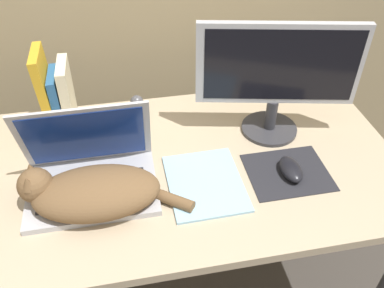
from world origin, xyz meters
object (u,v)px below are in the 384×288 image
(webcam, at_px, (137,103))
(book_row, at_px, (56,93))
(computer_mouse, at_px, (291,169))
(laptop, at_px, (91,173))
(external_monitor, at_px, (277,75))
(cat, at_px, (91,192))
(notepad, at_px, (205,183))

(webcam, bearing_deg, book_row, -179.67)
(computer_mouse, bearing_deg, book_row, 149.66)
(laptop, distance_m, book_row, 0.34)
(book_row, bearing_deg, external_monitor, -14.74)
(cat, relative_size, book_row, 1.71)
(external_monitor, relative_size, notepad, 1.83)
(laptop, bearing_deg, cat, -88.87)
(cat, relative_size, external_monitor, 0.94)
(cat, bearing_deg, laptop, 91.13)
(laptop, relative_size, webcam, 5.05)
(external_monitor, height_order, notepad, external_monitor)
(external_monitor, bearing_deg, computer_mouse, -92.45)
(cat, bearing_deg, computer_mouse, 1.56)
(external_monitor, relative_size, computer_mouse, 4.51)
(laptop, bearing_deg, book_row, 106.96)
(computer_mouse, xyz_separation_m, book_row, (-0.65, 0.38, 0.09))
(laptop, relative_size, cat, 0.79)
(laptop, height_order, book_row, book_row)
(laptop, bearing_deg, notepad, -10.02)
(external_monitor, bearing_deg, webcam, 156.89)
(laptop, bearing_deg, external_monitor, 14.41)
(cat, height_order, webcam, cat)
(notepad, bearing_deg, book_row, 137.32)
(computer_mouse, bearing_deg, external_monitor, 87.55)
(laptop, distance_m, cat, 0.08)
(laptop, bearing_deg, computer_mouse, -6.46)
(cat, bearing_deg, notepad, 4.40)
(cat, bearing_deg, external_monitor, 21.61)
(laptop, bearing_deg, webcam, 64.50)
(computer_mouse, xyz_separation_m, webcam, (-0.40, 0.38, 0.02))
(external_monitor, bearing_deg, cat, -158.39)
(external_monitor, bearing_deg, notepad, -142.15)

